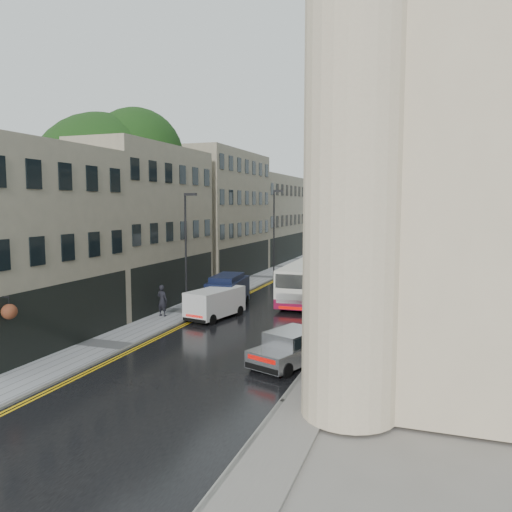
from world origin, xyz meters
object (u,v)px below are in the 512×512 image
Objects in this scene: white_van at (190,306)px; navy_van at (208,294)px; silver_hatchback at (255,351)px; lamp_post_far at (274,233)px; lamp_post_near at (186,253)px; cream_bus at (284,287)px; tree_near at (102,207)px; white_lorry at (337,262)px; tree_far at (190,214)px; pedestrian at (162,300)px.

navy_van is at bearing 103.01° from white_van.
lamp_post_far is (-7.43, 26.63, 3.48)m from silver_hatchback.
lamp_post_near is 17.60m from lamp_post_far.
lamp_post_near reaches higher than cream_bus.
white_van is at bearing -19.58° from tree_near.
white_lorry is at bearing -50.98° from lamp_post_far.
cream_bus reaches higher than navy_van.
lamp_post_far is (-0.72, 16.86, 3.07)m from navy_van.
silver_hatchback is 12.45m from lamp_post_near.
tree_far reaches higher than lamp_post_near.
pedestrian is (5.86, -15.61, -5.12)m from tree_far.
tree_far is at bearing 114.00° from lamp_post_near.
silver_hatchback is at bearing -57.48° from tree_far.
navy_van is (8.20, -0.14, -5.73)m from tree_near.
white_lorry is 17.06m from white_van.
tree_near reaches higher than white_lorry.
cream_bus is 13.40m from silver_hatchback.
tree_far reaches higher than pedestrian.
cream_bus is 1.34× the size of lamp_post_near.
cream_bus is 1.29× the size of white_lorry.
silver_hatchback is (0.53, -22.86, -1.31)m from white_lorry.
tree_near is 1.74× the size of white_lorry.
pedestrian reaches higher than white_van.
white_lorry is at bearing 76.69° from cream_bus.
lamp_post_near is at bearing -7.14° from tree_near.
tree_far reaches higher than lamp_post_far.
cream_bus is (12.38, 3.22, -5.52)m from tree_near.
navy_van is at bearing -1.01° from tree_near.
lamp_post_near reaches higher than silver_hatchback.
tree_near reaches higher than tree_far.
lamp_post_near is (6.96, -0.87, -3.00)m from tree_near.
cream_bus is at bearing -128.45° from pedestrian.
white_van is (7.94, -15.93, -5.26)m from tree_far.
navy_van is (-0.04, 2.79, 0.25)m from white_van.
white_lorry is (14.38, 12.95, -4.83)m from tree_near.
tree_near is 10.00m from navy_van.
lamp_post_near is at bearing -114.04° from lamp_post_far.
navy_van is at bearing -142.82° from cream_bus.
silver_hatchback is (14.91, -9.92, -6.14)m from tree_near.
tree_near is 19.95m from white_lorry.
tree_near reaches higher than white_van.
tree_far is 6.29× the size of pedestrian.
lamp_post_far reaches higher than white_van.
navy_van is at bearing -121.20° from pedestrian.
navy_van is (-6.71, 9.77, 0.41)m from silver_hatchback.
tree_far is at bearing 143.30° from silver_hatchback.
pedestrian is (-2.08, 0.33, 0.14)m from white_van.
tree_near reaches higher than lamp_post_far.
silver_hatchback is 9.66m from white_van.
tree_near reaches higher than cream_bus.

